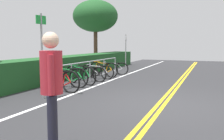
{
  "coord_description": "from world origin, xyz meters",
  "views": [
    {
      "loc": [
        -6.27,
        -1.15,
        1.59
      ],
      "look_at": [
        1.63,
        2.07,
        0.67
      ],
      "focal_mm": 38.79,
      "sensor_mm": 36.0,
      "label": 1
    }
  ],
  "objects_px": {
    "bicycle_1": "(66,77)",
    "bike_rack": "(90,66)",
    "bicycle_2": "(80,75)",
    "pedestrian": "(52,84)",
    "bicycle_0": "(59,81)",
    "tree_mid": "(95,16)",
    "bicycle_5": "(103,69)",
    "sign_post_near": "(42,48)",
    "sign_post_far": "(126,49)",
    "bicycle_6": "(112,68)",
    "bicycle_4": "(97,72)",
    "bicycle_3": "(88,74)"
  },
  "relations": [
    {
      "from": "bicycle_1",
      "to": "bike_rack",
      "type": "bearing_deg",
      "value": -4.37
    },
    {
      "from": "bicycle_2",
      "to": "pedestrian",
      "type": "distance_m",
      "value": 6.14
    },
    {
      "from": "bicycle_0",
      "to": "tree_mid",
      "type": "height_order",
      "value": "tree_mid"
    },
    {
      "from": "bicycle_5",
      "to": "sign_post_near",
      "type": "bearing_deg",
      "value": -176.04
    },
    {
      "from": "bicycle_1",
      "to": "sign_post_far",
      "type": "xyz_separation_m",
      "value": [
        5.64,
        -0.36,
        0.93
      ]
    },
    {
      "from": "bike_rack",
      "to": "bicycle_6",
      "type": "height_order",
      "value": "bike_rack"
    },
    {
      "from": "sign_post_near",
      "to": "tree_mid",
      "type": "height_order",
      "value": "tree_mid"
    },
    {
      "from": "bike_rack",
      "to": "tree_mid",
      "type": "relative_size",
      "value": 1.27
    },
    {
      "from": "bicycle_4",
      "to": "pedestrian",
      "type": "relative_size",
      "value": 0.95
    },
    {
      "from": "bicycle_2",
      "to": "bicycle_4",
      "type": "xyz_separation_m",
      "value": [
        1.59,
        0.04,
        -0.04
      ]
    },
    {
      "from": "bicycle_3",
      "to": "bicycle_4",
      "type": "height_order",
      "value": "bicycle_4"
    },
    {
      "from": "bicycle_0",
      "to": "tree_mid",
      "type": "xyz_separation_m",
      "value": [
        9.02,
        3.04,
        3.18
      ]
    },
    {
      "from": "sign_post_near",
      "to": "sign_post_far",
      "type": "bearing_deg",
      "value": 0.23
    },
    {
      "from": "bike_rack",
      "to": "bicycle_4",
      "type": "height_order",
      "value": "bike_rack"
    },
    {
      "from": "bicycle_5",
      "to": "bicycle_4",
      "type": "bearing_deg",
      "value": -177.7
    },
    {
      "from": "bicycle_6",
      "to": "sign_post_far",
      "type": "xyz_separation_m",
      "value": [
        1.53,
        -0.22,
        0.97
      ]
    },
    {
      "from": "bicycle_2",
      "to": "bicycle_5",
      "type": "bearing_deg",
      "value": 1.64
    },
    {
      "from": "bicycle_0",
      "to": "bicycle_4",
      "type": "relative_size",
      "value": 1.04
    },
    {
      "from": "bicycle_1",
      "to": "sign_post_far",
      "type": "relative_size",
      "value": 0.8
    },
    {
      "from": "bicycle_4",
      "to": "tree_mid",
      "type": "distance_m",
      "value": 7.27
    },
    {
      "from": "tree_mid",
      "to": "pedestrian",
      "type": "bearing_deg",
      "value": -156.56
    },
    {
      "from": "bicycle_2",
      "to": "bicycle_4",
      "type": "height_order",
      "value": "bicycle_2"
    },
    {
      "from": "bicycle_0",
      "to": "bicycle_4",
      "type": "bearing_deg",
      "value": 2.42
    },
    {
      "from": "bike_rack",
      "to": "bicycle_6",
      "type": "bearing_deg",
      "value": -0.55
    },
    {
      "from": "pedestrian",
      "to": "sign_post_near",
      "type": "height_order",
      "value": "sign_post_near"
    },
    {
      "from": "bicycle_4",
      "to": "tree_mid",
      "type": "bearing_deg",
      "value": 26.46
    },
    {
      "from": "bicycle_2",
      "to": "sign_post_near",
      "type": "relative_size",
      "value": 0.69
    },
    {
      "from": "bicycle_2",
      "to": "pedestrian",
      "type": "bearing_deg",
      "value": -154.16
    },
    {
      "from": "bicycle_0",
      "to": "bicycle_5",
      "type": "xyz_separation_m",
      "value": [
        3.98,
        0.17,
        -0.01
      ]
    },
    {
      "from": "tree_mid",
      "to": "bicycle_0",
      "type": "bearing_deg",
      "value": -161.39
    },
    {
      "from": "bicycle_3",
      "to": "bicycle_4",
      "type": "distance_m",
      "value": 0.78
    },
    {
      "from": "bicycle_0",
      "to": "bicycle_2",
      "type": "distance_m",
      "value": 1.6
    },
    {
      "from": "bicycle_1",
      "to": "bicycle_6",
      "type": "xyz_separation_m",
      "value": [
        4.11,
        -0.15,
        -0.04
      ]
    },
    {
      "from": "bicycle_2",
      "to": "sign_post_near",
      "type": "xyz_separation_m",
      "value": [
        -2.68,
        -0.28,
        1.1
      ]
    },
    {
      "from": "bicycle_6",
      "to": "sign_post_near",
      "type": "height_order",
      "value": "sign_post_near"
    },
    {
      "from": "tree_mid",
      "to": "bicycle_4",
      "type": "bearing_deg",
      "value": -153.54
    },
    {
      "from": "bicycle_6",
      "to": "bicycle_5",
      "type": "bearing_deg",
      "value": 173.31
    },
    {
      "from": "bicycle_3",
      "to": "sign_post_far",
      "type": "bearing_deg",
      "value": -4.72
    },
    {
      "from": "bicycle_2",
      "to": "pedestrian",
      "type": "xyz_separation_m",
      "value": [
        -5.49,
        -2.66,
        0.66
      ]
    },
    {
      "from": "tree_mid",
      "to": "sign_post_near",
      "type": "bearing_deg",
      "value": -162.31
    },
    {
      "from": "bicycle_1",
      "to": "bicycle_2",
      "type": "bearing_deg",
      "value": -7.65
    },
    {
      "from": "bicycle_6",
      "to": "tree_mid",
      "type": "height_order",
      "value": "tree_mid"
    },
    {
      "from": "bicycle_3",
      "to": "tree_mid",
      "type": "bearing_deg",
      "value": 23.4
    },
    {
      "from": "bicycle_3",
      "to": "bicycle_5",
      "type": "bearing_deg",
      "value": -0.36
    },
    {
      "from": "bike_rack",
      "to": "bicycle_2",
      "type": "distance_m",
      "value": 0.85
    },
    {
      "from": "pedestrian",
      "to": "sign_post_far",
      "type": "height_order",
      "value": "sign_post_far"
    },
    {
      "from": "bicycle_0",
      "to": "bicycle_1",
      "type": "height_order",
      "value": "bicycle_0"
    },
    {
      "from": "sign_post_near",
      "to": "tree_mid",
      "type": "distance_m",
      "value": 10.8
    },
    {
      "from": "bicycle_4",
      "to": "tree_mid",
      "type": "xyz_separation_m",
      "value": [
        5.83,
        2.9,
        3.22
      ]
    },
    {
      "from": "bicycle_6",
      "to": "sign_post_far",
      "type": "height_order",
      "value": "sign_post_far"
    }
  ]
}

